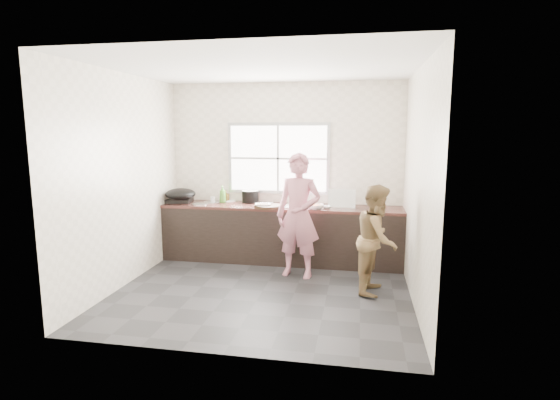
% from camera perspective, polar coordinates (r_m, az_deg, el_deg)
% --- Properties ---
extents(floor, '(3.60, 3.20, 0.01)m').
position_cam_1_polar(floor, '(5.57, -2.27, -11.80)').
color(floor, '#262628').
rests_on(floor, ground).
extents(ceiling, '(3.60, 3.20, 0.01)m').
position_cam_1_polar(ceiling, '(5.26, -2.47, 16.99)').
color(ceiling, silver).
rests_on(ceiling, wall_back).
extents(wall_back, '(3.60, 0.01, 2.70)m').
position_cam_1_polar(wall_back, '(6.81, 0.63, 3.77)').
color(wall_back, silver).
rests_on(wall_back, ground).
extents(wall_left, '(0.01, 3.20, 2.70)m').
position_cam_1_polar(wall_left, '(5.91, -19.70, 2.42)').
color(wall_left, beige).
rests_on(wall_left, ground).
extents(wall_right, '(0.01, 3.20, 2.70)m').
position_cam_1_polar(wall_right, '(5.16, 17.60, 1.62)').
color(wall_right, beige).
rests_on(wall_right, ground).
extents(wall_front, '(3.60, 0.01, 2.70)m').
position_cam_1_polar(wall_front, '(3.71, -7.87, -0.82)').
color(wall_front, beige).
rests_on(wall_front, ground).
extents(cabinet, '(3.60, 0.62, 0.82)m').
position_cam_1_polar(cabinet, '(6.66, 0.16, -4.56)').
color(cabinet, black).
rests_on(cabinet, floor).
extents(countertop, '(3.60, 0.64, 0.04)m').
position_cam_1_polar(countertop, '(6.57, 0.16, -0.91)').
color(countertop, '#3C1E18').
rests_on(countertop, cabinet).
extents(sink, '(0.55, 0.45, 0.02)m').
position_cam_1_polar(sink, '(6.51, 3.19, -0.79)').
color(sink, silver).
rests_on(sink, countertop).
extents(faucet, '(0.02, 0.02, 0.30)m').
position_cam_1_polar(faucet, '(6.69, 3.42, 0.72)').
color(faucet, silver).
rests_on(faucet, countertop).
extents(window_frame, '(1.60, 0.05, 1.10)m').
position_cam_1_polar(window_frame, '(6.80, -0.22, 5.45)').
color(window_frame, '#9EA0A5').
rests_on(window_frame, wall_back).
extents(window_glazing, '(1.50, 0.01, 1.00)m').
position_cam_1_polar(window_glazing, '(6.77, -0.26, 5.44)').
color(window_glazing, white).
rests_on(window_glazing, window_frame).
extents(woman, '(0.64, 0.48, 1.58)m').
position_cam_1_polar(woman, '(5.91, 2.43, -2.57)').
color(woman, '#C8788A').
rests_on(woman, floor).
extents(person_side, '(0.62, 0.73, 1.34)m').
position_cam_1_polar(person_side, '(5.48, 12.58, -5.00)').
color(person_side, brown).
rests_on(person_side, floor).
extents(cutting_board, '(0.52, 0.52, 0.04)m').
position_cam_1_polar(cutting_board, '(6.39, -1.57, -0.84)').
color(cutting_board, black).
rests_on(cutting_board, countertop).
extents(cleaver, '(0.22, 0.15, 0.01)m').
position_cam_1_polar(cleaver, '(6.56, -1.78, -0.38)').
color(cleaver, silver).
rests_on(cleaver, cutting_board).
extents(bowl_mince, '(0.30, 0.30, 0.06)m').
position_cam_1_polar(bowl_mince, '(6.41, -2.25, -0.73)').
color(bowl_mince, white).
rests_on(bowl_mince, countertop).
extents(bowl_crabs, '(0.24, 0.24, 0.06)m').
position_cam_1_polar(bowl_crabs, '(6.28, 4.67, -0.95)').
color(bowl_crabs, silver).
rests_on(bowl_crabs, countertop).
extents(bowl_held, '(0.22, 0.22, 0.06)m').
position_cam_1_polar(bowl_held, '(6.35, 6.15, -0.89)').
color(bowl_held, silver).
rests_on(bowl_held, countertop).
extents(black_pot, '(0.28, 0.28, 0.19)m').
position_cam_1_polar(black_pot, '(6.86, -3.91, 0.46)').
color(black_pot, black).
rests_on(black_pot, countertop).
extents(plate_food, '(0.27, 0.27, 0.02)m').
position_cam_1_polar(plate_food, '(7.00, -6.76, -0.11)').
color(plate_food, silver).
rests_on(plate_food, countertop).
extents(bottle_green, '(0.12, 0.12, 0.27)m').
position_cam_1_polar(bottle_green, '(6.87, -7.52, 0.76)').
color(bottle_green, '#478E2E').
rests_on(bottle_green, countertop).
extents(bottle_brown_tall, '(0.10, 0.10, 0.17)m').
position_cam_1_polar(bottle_brown_tall, '(6.98, -7.10, 0.49)').
color(bottle_brown_tall, '#4C3613').
rests_on(bottle_brown_tall, countertop).
extents(bottle_brown_short, '(0.19, 0.19, 0.18)m').
position_cam_1_polar(bottle_brown_short, '(6.90, -4.15, 0.47)').
color(bottle_brown_short, '#452111').
rests_on(bottle_brown_short, countertop).
extents(glass_jar, '(0.07, 0.07, 0.10)m').
position_cam_1_polar(glass_jar, '(6.87, -8.76, 0.01)').
color(glass_jar, silver).
rests_on(glass_jar, countertop).
extents(burner, '(0.43, 0.43, 0.06)m').
position_cam_1_polar(burner, '(7.08, -13.04, -0.02)').
color(burner, black).
rests_on(burner, countertop).
extents(wok, '(0.59, 0.59, 0.18)m').
position_cam_1_polar(wok, '(6.91, -12.87, 0.76)').
color(wok, black).
rests_on(wok, burner).
extents(dish_rack, '(0.40, 0.28, 0.29)m').
position_cam_1_polar(dish_rack, '(6.43, 8.14, 0.27)').
color(dish_rack, white).
rests_on(dish_rack, countertop).
extents(pot_lid_left, '(0.26, 0.26, 0.01)m').
position_cam_1_polar(pot_lid_left, '(6.78, -10.43, -0.53)').
color(pot_lid_left, silver).
rests_on(pot_lid_left, countertop).
extents(pot_lid_right, '(0.36, 0.36, 0.01)m').
position_cam_1_polar(pot_lid_right, '(6.94, -8.81, -0.25)').
color(pot_lid_right, '#ABACB2').
rests_on(pot_lid_right, countertop).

